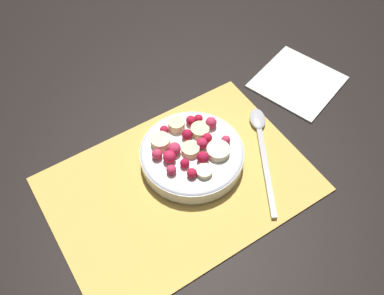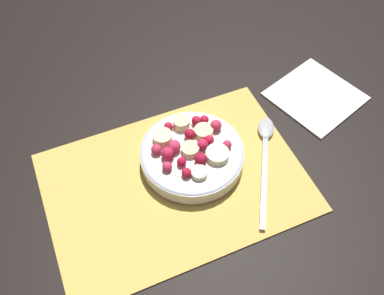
% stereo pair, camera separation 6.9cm
% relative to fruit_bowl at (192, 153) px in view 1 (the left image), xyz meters
% --- Properties ---
extents(ground_plane, '(3.00, 3.00, 0.00)m').
position_rel_fruit_bowl_xyz_m(ground_plane, '(0.04, 0.03, -0.02)').
color(ground_plane, black).
extents(placemat, '(0.41, 0.29, 0.01)m').
position_rel_fruit_bowl_xyz_m(placemat, '(0.04, 0.03, -0.02)').
color(placemat, '#E0B251').
rests_on(placemat, ground_plane).
extents(fruit_bowl, '(0.17, 0.17, 0.05)m').
position_rel_fruit_bowl_xyz_m(fruit_bowl, '(0.00, 0.00, 0.00)').
color(fruit_bowl, silver).
rests_on(fruit_bowl, placemat).
extents(spoon, '(0.13, 0.20, 0.01)m').
position_rel_fruit_bowl_xyz_m(spoon, '(-0.13, 0.03, -0.02)').
color(spoon, '#B2B2B7').
rests_on(spoon, placemat).
extents(napkin, '(0.19, 0.18, 0.01)m').
position_rel_fruit_bowl_xyz_m(napkin, '(-0.27, -0.04, -0.02)').
color(napkin, white).
rests_on(napkin, ground_plane).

